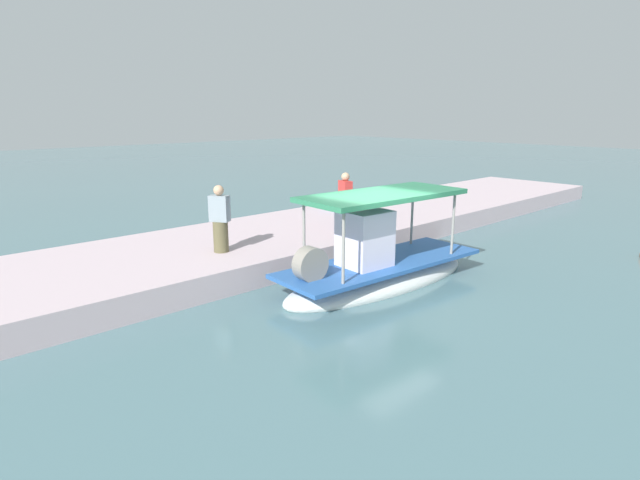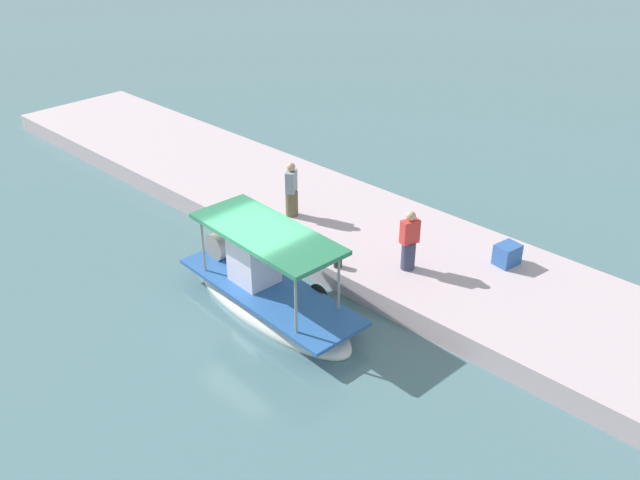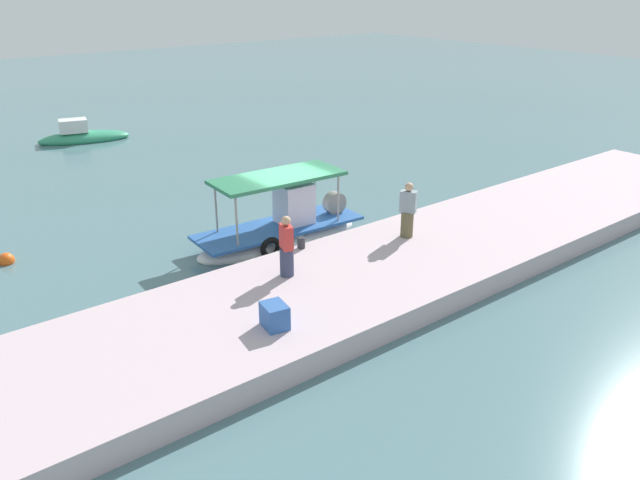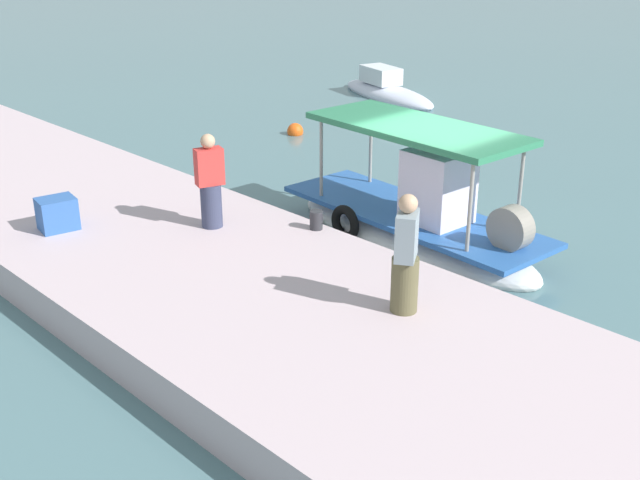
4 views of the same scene
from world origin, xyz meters
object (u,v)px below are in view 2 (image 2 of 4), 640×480
object	(u,v)px
cargo_crate	(507,254)
mooring_bollard	(338,261)
fisherman_near_bollard	(409,243)
fisherman_by_crate	(292,192)
main_fishing_boat	(267,293)

from	to	relation	value
cargo_crate	mooring_bollard	bearing A→B (deg)	45.74
fisherman_near_bollard	fisherman_by_crate	bearing A→B (deg)	-0.55
mooring_bollard	cargo_crate	size ratio (longest dim) A/B	0.53
main_fishing_boat	fisherman_near_bollard	distance (m)	4.10
main_fishing_boat	fisherman_by_crate	world-z (taller)	fisherman_by_crate
cargo_crate	fisherman_near_bollard	bearing A→B (deg)	48.62
fisherman_by_crate	cargo_crate	xyz separation A→B (m)	(-6.53, -2.07, -0.51)
mooring_bollard	cargo_crate	bearing A→B (deg)	-134.26
fisherman_by_crate	cargo_crate	world-z (taller)	fisherman_by_crate
main_fishing_boat	fisherman_by_crate	xyz separation A→B (m)	(2.50, -3.38, 1.04)
mooring_bollard	main_fishing_boat	bearing A→B (deg)	70.86
mooring_bollard	fisherman_by_crate	bearing A→B (deg)	-22.51
fisherman_near_bollard	cargo_crate	distance (m)	2.86
fisherman_near_bollard	mooring_bollard	xyz separation A→B (m)	(1.45, 1.29, -0.62)
mooring_bollard	fisherman_near_bollard	bearing A→B (deg)	-138.43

